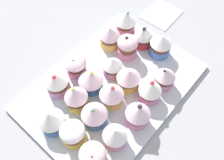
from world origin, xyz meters
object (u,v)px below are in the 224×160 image
Objects in this scene: cupcake_19 at (126,22)px; cupcake_1 at (115,136)px; cupcake_2 at (138,114)px; cupcake_10 at (51,120)px; cupcake_4 at (165,77)px; cupcake_13 at (113,66)px; cupcake_15 at (143,36)px; napkin at (161,14)px; cupcake_5 at (73,133)px; cupcake_17 at (76,65)px; cupcake_3 at (150,91)px; cupcake_16 at (57,82)px; cupcake_9 at (161,45)px; cupcake_8 at (128,78)px; cupcake_12 at (91,80)px; cupcake_14 at (127,46)px; baking_tray at (112,87)px; cupcake_6 at (94,114)px; cupcake_11 at (76,97)px; cupcake_18 at (110,37)px; cupcake_0 at (93,156)px; cupcake_7 at (112,95)px.

cupcake_1 is at bearing -144.63° from cupcake_19.
cupcake_10 is (-14.47, 14.42, -0.08)cm from cupcake_2.
cupcake_4 is 1.10× the size of cupcake_13.
cupcake_15 is 0.63× the size of napkin.
cupcake_17 is (13.70, 13.15, 0.07)cm from cupcake_5.
cupcake_13 is at bearing 42.40° from cupcake_1.
cupcake_3 and cupcake_10 have the same top height.
cupcake_1 is 1.00× the size of cupcake_3.
cupcake_13 is at bearing -28.21° from cupcake_16.
cupcake_13 is (-14.20, 5.70, -0.58)cm from cupcake_9.
cupcake_9 is 13.02cm from cupcake_19.
cupcake_8 is 1.00× the size of cupcake_10.
cupcake_16 is at bearing 154.96° from cupcake_9.
cupcake_12 is (-21.47, 6.88, -0.27)cm from cupcake_9.
cupcake_8 is 0.96× the size of cupcake_14.
baking_tray is 7.34× the size of cupcake_17.
cupcake_14 is at bearing 18.73° from cupcake_6.
cupcake_9 reaches higher than cupcake_5.
cupcake_2 is 0.93× the size of cupcake_11.
cupcake_3 is at bearing -42.46° from cupcake_11.
cupcake_4 is at bearing -112.31° from cupcake_19.
cupcake_10 is (-7.59, 6.72, -0.25)cm from cupcake_6.
cupcake_19 is at bearing 29.30° from baking_tray.
cupcake_10 is (-20.81, 6.44, -0.05)cm from cupcake_8.
cupcake_16 is at bearing -179.67° from cupcake_18.
cupcake_16 is 0.66× the size of napkin.
cupcake_10 is at bearing 149.39° from cupcake_3.
cupcake_9 is 24.62cm from cupcake_17.
cupcake_0 is 24.77cm from cupcake_17.
cupcake_13 is (7.27, -1.18, -0.31)cm from cupcake_12.
cupcake_2 reaches higher than cupcake_18.
cupcake_19 is at bearing 31.25° from cupcake_7.
cupcake_4 is 28.49cm from napkin.
cupcake_13 is 10.05cm from cupcake_17.
cupcake_5 is 0.78× the size of cupcake_11.
cupcake_3 is at bearing -54.50° from cupcake_16.
cupcake_17 is (14.45, 20.12, 0.08)cm from cupcake_0.
cupcake_4 is 14.16cm from cupcake_13.
cupcake_8 is at bearing -47.51° from baking_tray.
cupcake_17 is (7.95, 20.85, -0.46)cm from cupcake_1.
cupcake_3 is at bearing 12.77° from cupcake_2.
cupcake_9 reaches higher than cupcake_13.
cupcake_17 is (0.52, 13.38, -0.40)cm from cupcake_7.
cupcake_6 reaches higher than cupcake_4.
cupcake_9 reaches higher than cupcake_18.
cupcake_19 reaches higher than cupcake_17.
cupcake_15 is 0.94× the size of cupcake_19.
cupcake_10 is 0.90× the size of cupcake_19.
cupcake_19 is (21.26, 21.12, 0.24)cm from cupcake_2.
cupcake_6 is at bearing -176.35° from cupcake_7.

